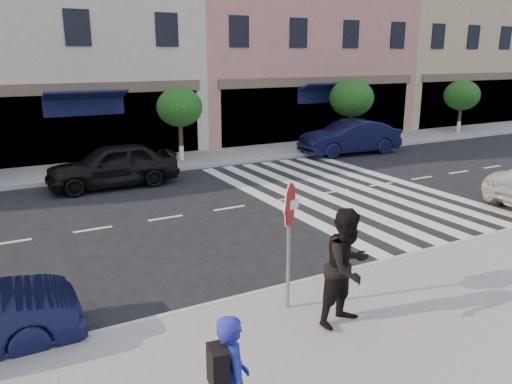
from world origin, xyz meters
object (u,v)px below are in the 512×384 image
Objects in this scene: stop_sign at (290,217)px; photographer at (232,382)px; car_far_right at (350,137)px; walker at (347,267)px; car_far_mid at (113,165)px.

stop_sign reaches higher than photographer.
stop_sign is at bearing -34.64° from photographer.
stop_sign is at bearing -37.43° from car_far_right.
photographer is 0.35× the size of car_far_right.
walker reaches higher than photographer.
car_far_mid is at bearing 1.03° from photographer.
car_far_right is (9.92, 12.25, -0.36)m from walker.
stop_sign is 3.42m from photographer.
stop_sign is 1.16× the size of walker.
stop_sign is at bearing 110.58° from walker.
car_far_right is at bearing 38.09° from walker.
walker is (2.82, 1.55, 0.17)m from photographer.
car_far_right is (10.49, 11.39, -1.06)m from stop_sign.
stop_sign reaches higher than car_far_right.
walker is at bearing -33.76° from car_far_right.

